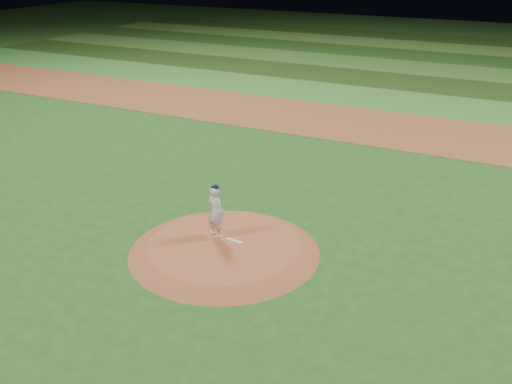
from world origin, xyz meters
name	(u,v)px	position (x,y,z in m)	size (l,w,h in m)	color
ground	(225,251)	(0.00, 0.00, 0.00)	(120.00, 120.00, 0.00)	#23531B
infield_dirt_band	(367,125)	(0.00, 14.00, 0.01)	(70.00, 6.00, 0.02)	brown
outfield_stripe_0	(396,100)	(0.00, 19.50, 0.01)	(70.00, 5.00, 0.02)	#34782B
outfield_stripe_1	(416,83)	(0.00, 24.50, 0.01)	(70.00, 5.00, 0.02)	#1F3F14
outfield_stripe_2	(431,69)	(0.00, 29.50, 0.01)	(70.00, 5.00, 0.02)	#396F28
outfield_stripe_3	(444,58)	(0.00, 34.50, 0.01)	(70.00, 5.00, 0.02)	#204B18
outfield_stripe_4	(455,48)	(0.00, 39.50, 0.01)	(70.00, 5.00, 0.02)	#447C2D
outfield_stripe_5	(464,40)	(0.00, 44.50, 0.01)	(70.00, 5.00, 0.02)	#1F4616
pitchers_mound	(224,248)	(0.00, 0.00, 0.12)	(5.50, 5.50, 0.25)	#A15032
pitching_rubber	(234,241)	(0.18, 0.27, 0.26)	(0.51, 0.13, 0.03)	silver
rosin_bag	(212,232)	(-0.68, 0.43, 0.28)	(0.11, 0.11, 0.06)	silver
pitcher_on_mound	(216,211)	(-0.45, 0.31, 1.05)	(0.64, 0.50, 1.63)	silver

